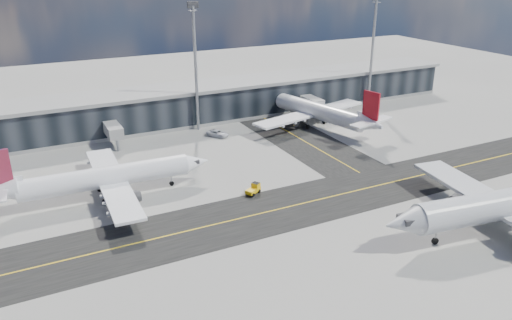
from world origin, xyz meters
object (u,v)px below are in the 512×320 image
object	(u,v)px
baggage_tug	(254,189)
service_van	(217,133)
airliner_af	(103,178)
airliner_redtail	(316,111)

from	to	relation	value
baggage_tug	service_van	bearing A→B (deg)	139.60
airliner_af	airliner_redtail	distance (m)	55.56
airliner_redtail	baggage_tug	distance (m)	40.20
airliner_redtail	service_van	size ratio (longest dim) A/B	7.43
baggage_tug	airliner_af	bearing A→B (deg)	-142.51
baggage_tug	service_van	size ratio (longest dim) A/B	0.61
airliner_redtail	baggage_tug	size ratio (longest dim) A/B	12.20
baggage_tug	service_van	world-z (taller)	baggage_tug
baggage_tug	airliner_redtail	bearing A→B (deg)	102.59
airliner_af	airliner_redtail	size ratio (longest dim) A/B	0.95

